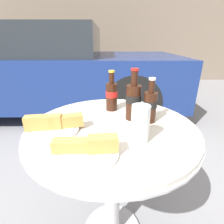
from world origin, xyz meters
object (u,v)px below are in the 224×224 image
object	(u,v)px
cola_bottle_left	(112,95)
lunch_plate_far	(88,149)
bistro_table	(112,152)
drinking_glass	(140,125)
parked_car	(49,71)
cola_bottle_right	(133,100)
lunch_plate_near	(55,125)
cola_bottle_center	(150,105)

from	to	relation	value
cola_bottle_left	lunch_plate_far	bearing A→B (deg)	-101.77
lunch_plate_far	bistro_table	bearing A→B (deg)	69.03
cola_bottle_left	drinking_glass	xyz separation A→B (m)	(0.10, -0.33, -0.02)
parked_car	cola_bottle_right	bearing A→B (deg)	-61.95
lunch_plate_near	drinking_glass	bearing A→B (deg)	-13.63
cola_bottle_left	drinking_glass	bearing A→B (deg)	-73.05
bistro_table	cola_bottle_left	world-z (taller)	cola_bottle_left
cola_bottle_right	cola_bottle_center	world-z (taller)	cola_bottle_right
drinking_glass	parked_car	xyz separation A→B (m)	(-1.09, 2.25, -0.16)
cola_bottle_center	cola_bottle_right	bearing A→B (deg)	155.96
cola_bottle_right	lunch_plate_near	world-z (taller)	cola_bottle_right
bistro_table	drinking_glass	size ratio (longest dim) A/B	5.36
drinking_glass	parked_car	world-z (taller)	parked_car
cola_bottle_left	lunch_plate_far	world-z (taller)	cola_bottle_left
cola_bottle_right	lunch_plate_far	distance (m)	0.35
cola_bottle_right	lunch_plate_far	xyz separation A→B (m)	(-0.19, -0.29, -0.08)
cola_bottle_center	parked_car	distance (m)	2.39
bistro_table	drinking_glass	bearing A→B (deg)	-52.41
cola_bottle_left	bistro_table	bearing A→B (deg)	-90.75
drinking_glass	parked_car	size ratio (longest dim) A/B	0.04
bistro_table	cola_bottle_left	distance (m)	0.30
lunch_plate_near	lunch_plate_far	world-z (taller)	lunch_plate_near
parked_car	bistro_table	bearing A→B (deg)	-65.01
parked_car	cola_bottle_left	bearing A→B (deg)	-62.77
lunch_plate_far	cola_bottle_center	bearing A→B (deg)	44.92
bistro_table	cola_bottle_right	xyz separation A→B (m)	(0.10, 0.07, 0.25)
cola_bottle_center	lunch_plate_near	world-z (taller)	cola_bottle_center
cola_bottle_right	cola_bottle_left	bearing A→B (deg)	129.44
bistro_table	cola_bottle_center	xyz separation A→B (m)	(0.18, 0.04, 0.23)
bistro_table	cola_bottle_center	distance (m)	0.29
bistro_table	cola_bottle_left	bearing A→B (deg)	89.25
bistro_table	lunch_plate_far	distance (m)	0.29
cola_bottle_left	cola_bottle_center	distance (m)	0.23
cola_bottle_left	lunch_plate_far	size ratio (longest dim) A/B	0.97
bistro_table	parked_car	xyz separation A→B (m)	(-0.99, 2.12, 0.05)
cola_bottle_left	cola_bottle_right	world-z (taller)	cola_bottle_right
cola_bottle_center	lunch_plate_far	distance (m)	0.37
cola_bottle_left	parked_car	bearing A→B (deg)	117.23
drinking_glass	lunch_plate_near	world-z (taller)	drinking_glass
cola_bottle_right	drinking_glass	bearing A→B (deg)	-89.91
lunch_plate_far	parked_car	size ratio (longest dim) A/B	0.06
cola_bottle_left	cola_bottle_center	bearing A→B (deg)	-41.64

